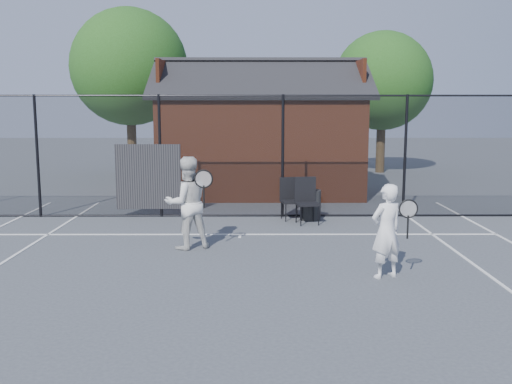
{
  "coord_description": "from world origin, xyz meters",
  "views": [
    {
      "loc": [
        0.3,
        -8.91,
        2.73
      ],
      "look_at": [
        0.34,
        1.83,
        1.1
      ],
      "focal_mm": 40.0,
      "sensor_mm": 36.0,
      "label": 1
    }
  ],
  "objects_px": {
    "waste_bin": "(310,205)",
    "chair_right": "(307,202)",
    "player_front": "(386,231)",
    "player_back": "(187,203)",
    "clubhouse": "(260,142)",
    "chair_left": "(292,200)"
  },
  "relations": [
    {
      "from": "clubhouse",
      "to": "chair_right",
      "type": "xyz_separation_m",
      "value": [
        1.04,
        -4.9,
        -1.08
      ]
    },
    {
      "from": "chair_left",
      "to": "chair_right",
      "type": "xyz_separation_m",
      "value": [
        0.34,
        -0.5,
        0.03
      ]
    },
    {
      "from": "player_front",
      "to": "player_back",
      "type": "height_order",
      "value": "player_back"
    },
    {
      "from": "player_front",
      "to": "player_back",
      "type": "distance_m",
      "value": 3.89
    },
    {
      "from": "clubhouse",
      "to": "player_front",
      "type": "xyz_separation_m",
      "value": [
        1.9,
        -9.08,
        -0.84
      ]
    },
    {
      "from": "player_front",
      "to": "chair_left",
      "type": "bearing_deg",
      "value": 104.39
    },
    {
      "from": "player_back",
      "to": "chair_right",
      "type": "xyz_separation_m",
      "value": [
        2.52,
        2.27,
        -0.36
      ]
    },
    {
      "from": "clubhouse",
      "to": "waste_bin",
      "type": "distance_m",
      "value": 4.72
    },
    {
      "from": "clubhouse",
      "to": "player_front",
      "type": "relative_size",
      "value": 4.28
    },
    {
      "from": "chair_left",
      "to": "waste_bin",
      "type": "relative_size",
      "value": 1.36
    },
    {
      "from": "chair_left",
      "to": "waste_bin",
      "type": "distance_m",
      "value": 0.48
    },
    {
      "from": "chair_left",
      "to": "player_back",
      "type": "bearing_deg",
      "value": -141.22
    },
    {
      "from": "clubhouse",
      "to": "waste_bin",
      "type": "height_order",
      "value": "clubhouse"
    },
    {
      "from": "player_back",
      "to": "waste_bin",
      "type": "distance_m",
      "value": 3.87
    },
    {
      "from": "chair_left",
      "to": "chair_right",
      "type": "distance_m",
      "value": 0.6
    },
    {
      "from": "player_front",
      "to": "player_back",
      "type": "bearing_deg",
      "value": 150.63
    },
    {
      "from": "player_front",
      "to": "clubhouse",
      "type": "bearing_deg",
      "value": 101.82
    },
    {
      "from": "clubhouse",
      "to": "player_front",
      "type": "distance_m",
      "value": 9.32
    },
    {
      "from": "clubhouse",
      "to": "chair_right",
      "type": "distance_m",
      "value": 5.12
    },
    {
      "from": "waste_bin",
      "to": "chair_right",
      "type": "bearing_deg",
      "value": -103.52
    },
    {
      "from": "player_front",
      "to": "chair_left",
      "type": "xyz_separation_m",
      "value": [
        -1.2,
        4.68,
        -0.27
      ]
    },
    {
      "from": "chair_left",
      "to": "player_front",
      "type": "bearing_deg",
      "value": -88.61
    }
  ]
}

